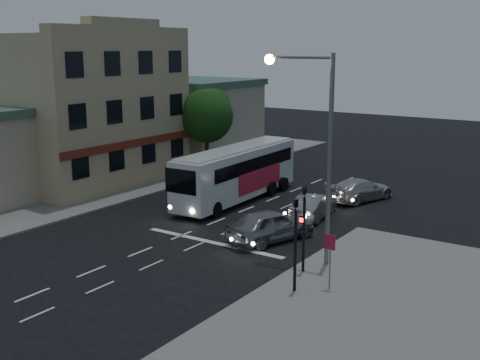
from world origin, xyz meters
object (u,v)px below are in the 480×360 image
Objects in this scene: car_suv at (270,225)px; street_tree at (206,113)px; car_sedan_b at (360,190)px; car_sedan_a at (314,206)px; traffic_signal_main at (304,219)px; regulatory_sign at (330,252)px; traffic_signal_side at (296,234)px; streetlight at (316,135)px; tour_bus at (237,172)px.

car_suv is 17.11m from street_tree.
car_sedan_b is 13.50m from street_tree.
traffic_signal_main reaches higher than car_sedan_a.
regulatory_sign reaches higher than car_suv.
car_sedan_a is 5.06m from car_sedan_b.
traffic_signal_side is (4.13, -5.00, 1.61)m from car_suv.
streetlight is 1.45× the size of street_tree.
regulatory_sign is 0.35× the size of street_tree.
tour_bus reaches higher than car_suv.
traffic_signal_side is 0.46× the size of streetlight.
regulatory_sign is (5.26, -8.92, 0.91)m from car_sedan_a.
car_suv is at bearing 83.09° from car_sedan_a.
traffic_signal_side is at bearing -49.09° from tour_bus.
car_sedan_a is (5.70, -0.76, -1.12)m from tour_bus.
car_sedan_b is at bearing 102.72° from traffic_signal_main.
streetlight reaches higher than traffic_signal_main.
car_suv is at bearing 129.57° from traffic_signal_side.
tour_bus is 8.17m from car_suv.
traffic_signal_side is at bearing 104.88° from car_sedan_a.
traffic_signal_main is (9.26, -8.66, 0.62)m from tour_bus.
streetlight reaches higher than car_sedan_a.
car_suv is at bearing 138.63° from traffic_signal_main.
street_tree is (-12.24, 6.34, 3.81)m from car_sedan_a.
car_suv is at bearing 153.26° from streetlight.
car_sedan_a is 1.01× the size of traffic_signal_side.
street_tree is (-6.55, 5.58, 2.69)m from tour_bus.
car_sedan_a is at bearing 113.33° from traffic_signal_side.
streetlight is (3.31, -6.48, 5.05)m from car_sedan_a.
streetlight is at bearing 108.58° from car_sedan_a.
streetlight is at bearing 128.75° from regulatory_sign.
car_suv is 6.68m from traffic_signal_side.
car_sedan_a is at bearing -27.37° from street_tree.
traffic_signal_main is at bearing -45.29° from tour_bus.
streetlight is (3.18, -1.60, 4.92)m from car_suv.
street_tree is at bearing 137.97° from traffic_signal_main.
regulatory_sign reaches higher than car_sedan_a.
regulatory_sign is 5.18m from streetlight.
car_sedan_b is at bearing 108.32° from regulatory_sign.
streetlight is at bearing 170.72° from car_suv.
traffic_signal_main and traffic_signal_side have the same top height.
street_tree is (-17.51, 15.26, 2.90)m from regulatory_sign.
car_suv is 1.16× the size of traffic_signal_side.
car_suv is at bearing -46.26° from tour_bus.
street_tree reaches higher than car_sedan_a.
tour_bus is 12.70m from traffic_signal_main.
car_suv is 4.85m from traffic_signal_main.
car_suv reaches higher than car_sedan_a.
traffic_signal_main is 3.61m from streetlight.
car_sedan_b is at bearing -5.84° from street_tree.
car_sedan_a is 10.90m from traffic_signal_side.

